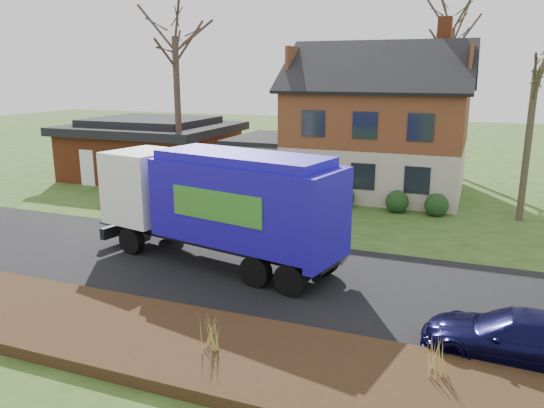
% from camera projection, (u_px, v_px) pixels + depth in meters
% --- Properties ---
extents(ground, '(120.00, 120.00, 0.00)m').
position_uv_depth(ground, '(239.00, 270.00, 17.88)').
color(ground, '#2E4517').
rests_on(ground, ground).
extents(road, '(80.00, 7.00, 0.02)m').
position_uv_depth(road, '(239.00, 270.00, 17.87)').
color(road, black).
rests_on(road, ground).
extents(mulch_verge, '(80.00, 3.50, 0.30)m').
position_uv_depth(mulch_verge, '(148.00, 338.00, 13.05)').
color(mulch_verge, black).
rests_on(mulch_verge, ground).
extents(main_house, '(12.95, 8.95, 9.26)m').
position_uv_depth(main_house, '(370.00, 118.00, 28.93)').
color(main_house, '#BDAE98').
rests_on(main_house, ground).
extents(ranch_house, '(9.80, 8.20, 3.70)m').
position_uv_depth(ranch_house, '(152.00, 148.00, 33.42)').
color(ranch_house, brown).
rests_on(ranch_house, ground).
extents(garbage_truck, '(9.55, 4.35, 3.96)m').
position_uv_depth(garbage_truck, '(220.00, 200.00, 18.00)').
color(garbage_truck, black).
rests_on(garbage_truck, ground).
extents(silver_sedan, '(5.13, 2.26, 1.64)m').
position_uv_depth(silver_sedan, '(157.00, 199.00, 24.31)').
color(silver_sedan, '#94969B').
rests_on(silver_sedan, ground).
extents(navy_wagon, '(4.37, 1.95, 1.25)m').
position_uv_depth(navy_wagon, '(519.00, 338.00, 12.06)').
color(navy_wagon, '#0B0B33').
rests_on(navy_wagon, ground).
extents(tree_front_west, '(3.88, 3.88, 11.55)m').
position_uv_depth(tree_front_west, '(174.00, 12.00, 27.54)').
color(tree_front_west, '#433128').
rests_on(tree_front_west, ground).
extents(tree_front_east, '(3.38, 3.38, 9.38)m').
position_uv_depth(tree_front_east, '(540.00, 44.00, 22.02)').
color(tree_front_east, '#473D2A').
rests_on(tree_front_east, ground).
extents(tree_back, '(3.94, 3.94, 12.47)m').
position_uv_depth(tree_back, '(454.00, 8.00, 33.30)').
color(tree_back, '#402F26').
rests_on(tree_back, ground).
extents(grass_clump_mid, '(0.33, 0.27, 0.93)m').
position_uv_depth(grass_clump_mid, '(210.00, 332.00, 12.04)').
color(grass_clump_mid, '#A69549').
rests_on(grass_clump_mid, mulch_verge).
extents(grass_clump_east, '(0.37, 0.30, 0.92)m').
position_uv_depth(grass_clump_east, '(441.00, 355.00, 11.08)').
color(grass_clump_east, tan).
rests_on(grass_clump_east, mulch_verge).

